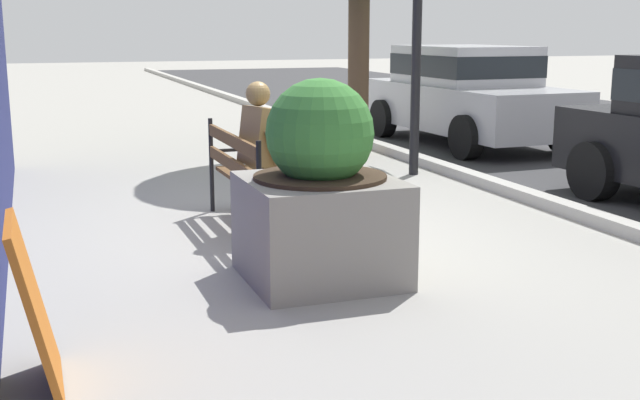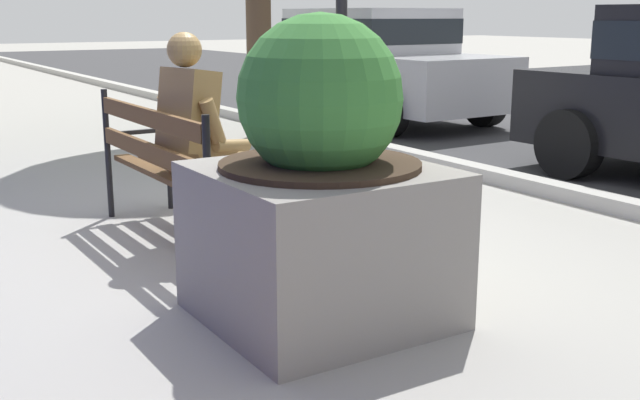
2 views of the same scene
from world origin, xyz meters
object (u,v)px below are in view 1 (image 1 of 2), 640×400
bronze_statue_seated (274,158)px  concrete_planter (320,195)px  leaning_signboard (34,305)px  parked_car_silver (467,92)px  park_bench (250,172)px

bronze_statue_seated → concrete_planter: (1.56, -0.12, -0.03)m
leaning_signboard → parked_car_silver: bearing=137.6°
park_bench → bronze_statue_seated: (0.08, 0.21, 0.12)m
bronze_statue_seated → parked_car_silver: bearing=134.5°
park_bench → bronze_statue_seated: 0.26m
park_bench → concrete_planter: concrete_planter is taller
bronze_statue_seated → concrete_planter: size_ratio=0.92×
leaning_signboard → concrete_planter: bearing=122.5°
bronze_statue_seated → parked_car_silver: (-4.44, 4.52, 0.17)m
concrete_planter → leaning_signboard: (1.28, -2.00, -0.18)m
park_bench → leaning_signboard: 3.49m
concrete_planter → parked_car_silver: (-6.00, 4.64, 0.21)m
parked_car_silver → leaning_signboard: parked_car_silver is taller
park_bench → bronze_statue_seated: size_ratio=1.32×
bronze_statue_seated → parked_car_silver: parked_car_silver is taller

